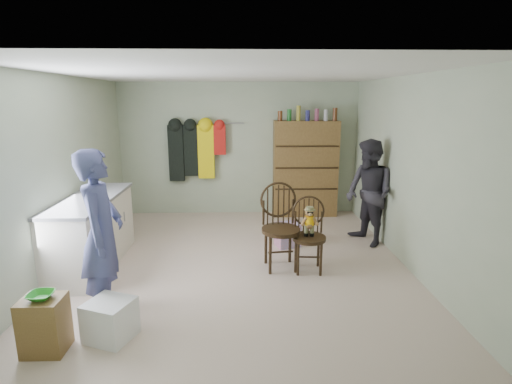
{
  "coord_description": "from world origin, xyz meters",
  "views": [
    {
      "loc": [
        0.08,
        -5.12,
        2.2
      ],
      "look_at": [
        0.25,
        0.2,
        0.95
      ],
      "focal_mm": 28.0,
      "sensor_mm": 36.0,
      "label": 1
    }
  ],
  "objects_px": {
    "counter": "(92,232)",
    "dresser": "(305,168)",
    "chair_front": "(309,229)",
    "chair_far": "(280,223)"
  },
  "relations": [
    {
      "from": "chair_front",
      "to": "counter",
      "type": "bearing_deg",
      "value": 179.35
    },
    {
      "from": "chair_front",
      "to": "chair_far",
      "type": "bearing_deg",
      "value": 165.36
    },
    {
      "from": "dresser",
      "to": "chair_front",
      "type": "bearing_deg",
      "value": -97.4
    },
    {
      "from": "chair_far",
      "to": "dresser",
      "type": "xyz_separation_m",
      "value": [
        0.7,
        2.42,
        0.31
      ]
    },
    {
      "from": "counter",
      "to": "dresser",
      "type": "bearing_deg",
      "value": 35.69
    },
    {
      "from": "chair_front",
      "to": "dresser",
      "type": "bearing_deg",
      "value": 86.79
    },
    {
      "from": "counter",
      "to": "chair_front",
      "type": "bearing_deg",
      "value": -4.83
    },
    {
      "from": "counter",
      "to": "dresser",
      "type": "relative_size",
      "value": 0.9
    },
    {
      "from": "chair_front",
      "to": "chair_far",
      "type": "height_order",
      "value": "chair_far"
    },
    {
      "from": "counter",
      "to": "chair_front",
      "type": "height_order",
      "value": "chair_front"
    }
  ]
}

